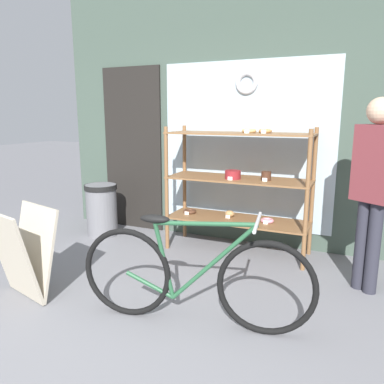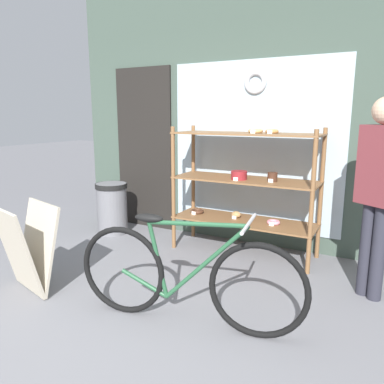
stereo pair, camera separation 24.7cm
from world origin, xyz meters
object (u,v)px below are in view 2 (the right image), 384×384
at_px(pedestrian, 379,184).
at_px(trash_bin, 112,206).
at_px(display_case, 245,181).
at_px(bicycle, 185,277).
at_px(sandwich_board, 27,248).

xyz_separation_m(pedestrian, trash_bin, (-3.04, 0.33, -0.61)).
height_order(display_case, trash_bin, display_case).
bearing_deg(bicycle, sandwich_board, 177.81).
height_order(display_case, pedestrian, pedestrian).
bearing_deg(trash_bin, bicycle, -37.13).
bearing_deg(trash_bin, pedestrian, -6.13).
bearing_deg(display_case, pedestrian, -19.43).
xyz_separation_m(display_case, sandwich_board, (-1.30, -1.75, -0.42)).
relative_size(sandwich_board, trash_bin, 1.16).
distance_m(display_case, pedestrian, 1.39).
relative_size(bicycle, trash_bin, 2.62).
xyz_separation_m(bicycle, trash_bin, (-1.89, 1.43, -0.02)).
xyz_separation_m(display_case, trash_bin, (-1.74, -0.13, -0.45)).
relative_size(pedestrian, trash_bin, 2.53).
distance_m(display_case, trash_bin, 1.80).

